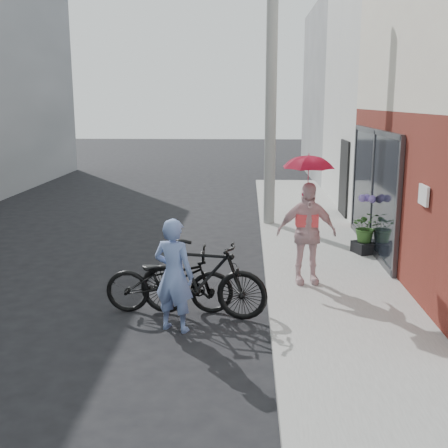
# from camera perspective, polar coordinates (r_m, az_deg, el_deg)

# --- Properties ---
(ground) EXTENTS (80.00, 80.00, 0.00)m
(ground) POSITION_cam_1_polar(r_m,az_deg,el_deg) (8.76, -1.31, -8.96)
(ground) COLOR black
(ground) RESTS_ON ground
(sidewalk) EXTENTS (2.20, 24.00, 0.12)m
(sidewalk) POSITION_cam_1_polar(r_m,az_deg,el_deg) (10.72, 10.70, -4.79)
(sidewalk) COLOR gray
(sidewalk) RESTS_ON ground
(curb) EXTENTS (0.12, 24.00, 0.12)m
(curb) POSITION_cam_1_polar(r_m,az_deg,el_deg) (10.62, 4.47, -4.78)
(curb) COLOR #9E9E99
(curb) RESTS_ON ground
(east_building_far) EXTENTS (8.00, 8.00, 7.00)m
(east_building_far) POSITION_cam_1_polar(r_m,az_deg,el_deg) (25.04, 18.28, 12.51)
(east_building_far) COLOR slate
(east_building_far) RESTS_ON ground
(utility_pole) EXTENTS (0.28, 0.28, 7.00)m
(utility_pole) POSITION_cam_1_polar(r_m,az_deg,el_deg) (14.15, 4.81, 13.62)
(utility_pole) COLOR #9E9E99
(utility_pole) RESTS_ON ground
(officer) EXTENTS (0.69, 0.57, 1.62)m
(officer) POSITION_cam_1_polar(r_m,az_deg,el_deg) (7.88, -5.12, -5.20)
(officer) COLOR #6981BC
(officer) RESTS_ON ground
(bike_left) EXTENTS (1.96, 0.70, 1.03)m
(bike_left) POSITION_cam_1_polar(r_m,az_deg,el_deg) (8.65, -5.56, -5.69)
(bike_left) COLOR black
(bike_left) RESTS_ON ground
(bike_right) EXTENTS (2.04, 0.92, 1.19)m
(bike_right) POSITION_cam_1_polar(r_m,az_deg,el_deg) (8.41, -2.19, -5.59)
(bike_right) COLOR black
(bike_right) RESTS_ON ground
(kimono_woman) EXTENTS (1.06, 0.54, 1.74)m
(kimono_woman) POSITION_cam_1_polar(r_m,az_deg,el_deg) (9.63, 8.36, -0.92)
(kimono_woman) COLOR beige
(kimono_woman) RESTS_ON sidewalk
(parasol) EXTENTS (0.83, 0.83, 0.73)m
(parasol) POSITION_cam_1_polar(r_m,az_deg,el_deg) (9.42, 8.60, 6.43)
(parasol) COLOR red
(parasol) RESTS_ON kimono_woman
(planter) EXTENTS (0.56, 0.56, 0.23)m
(planter) POSITION_cam_1_polar(r_m,az_deg,el_deg) (11.93, 14.13, -2.31)
(planter) COLOR black
(planter) RESTS_ON sidewalk
(potted_plant) EXTENTS (0.58, 0.50, 0.65)m
(potted_plant) POSITION_cam_1_polar(r_m,az_deg,el_deg) (11.83, 14.25, -0.26)
(potted_plant) COLOR #366327
(potted_plant) RESTS_ON planter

